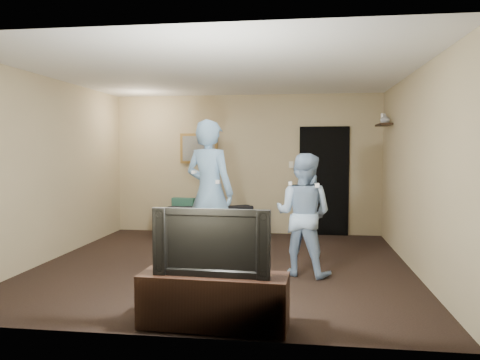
# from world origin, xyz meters

# --- Properties ---
(ground) EXTENTS (5.00, 5.00, 0.00)m
(ground) POSITION_xyz_m (0.00, 0.00, 0.00)
(ground) COLOR black
(ground) RESTS_ON ground
(ceiling) EXTENTS (5.00, 5.00, 0.04)m
(ceiling) POSITION_xyz_m (0.00, 0.00, 2.60)
(ceiling) COLOR silver
(ceiling) RESTS_ON wall_back
(wall_back) EXTENTS (5.00, 0.04, 2.60)m
(wall_back) POSITION_xyz_m (0.00, 2.50, 1.30)
(wall_back) COLOR tan
(wall_back) RESTS_ON ground
(wall_front) EXTENTS (5.00, 0.04, 2.60)m
(wall_front) POSITION_xyz_m (0.00, -2.50, 1.30)
(wall_front) COLOR tan
(wall_front) RESTS_ON ground
(wall_left) EXTENTS (0.04, 5.00, 2.60)m
(wall_left) POSITION_xyz_m (-2.50, 0.00, 1.30)
(wall_left) COLOR tan
(wall_left) RESTS_ON ground
(wall_right) EXTENTS (0.04, 5.00, 2.60)m
(wall_right) POSITION_xyz_m (2.50, 0.00, 1.30)
(wall_right) COLOR tan
(wall_right) RESTS_ON ground
(sofa) EXTENTS (2.14, 1.38, 0.58)m
(sofa) POSITION_xyz_m (-0.65, 2.10, 0.29)
(sofa) COLOR black
(sofa) RESTS_ON ground
(throw_pillow) EXTENTS (0.44, 0.20, 0.42)m
(throw_pillow) POSITION_xyz_m (-1.11, 2.10, 0.48)
(throw_pillow) COLOR #1A4E41
(throw_pillow) RESTS_ON sofa
(painting_frame) EXTENTS (0.72, 0.05, 0.57)m
(painting_frame) POSITION_xyz_m (-0.90, 2.48, 1.60)
(painting_frame) COLOR olive
(painting_frame) RESTS_ON wall_back
(painting_canvas) EXTENTS (0.62, 0.01, 0.47)m
(painting_canvas) POSITION_xyz_m (-0.90, 2.45, 1.60)
(painting_canvas) COLOR slate
(painting_canvas) RESTS_ON painting_frame
(doorway) EXTENTS (0.90, 0.06, 2.00)m
(doorway) POSITION_xyz_m (1.45, 2.47, 1.00)
(doorway) COLOR black
(doorway) RESTS_ON ground
(light_switch) EXTENTS (0.08, 0.02, 0.12)m
(light_switch) POSITION_xyz_m (0.85, 2.48, 1.30)
(light_switch) COLOR silver
(light_switch) RESTS_ON wall_back
(wall_shelf) EXTENTS (0.20, 0.60, 0.03)m
(wall_shelf) POSITION_xyz_m (2.39, 1.80, 1.99)
(wall_shelf) COLOR black
(wall_shelf) RESTS_ON wall_right
(shelf_vase) EXTENTS (0.19, 0.19, 0.16)m
(shelf_vase) POSITION_xyz_m (2.39, 1.69, 2.09)
(shelf_vase) COLOR #B8B9BE
(shelf_vase) RESTS_ON wall_shelf
(shelf_figurine) EXTENTS (0.06, 0.06, 0.18)m
(shelf_figurine) POSITION_xyz_m (2.39, 1.93, 2.09)
(shelf_figurine) COLOR #B8B8BD
(shelf_figurine) RESTS_ON wall_shelf
(tv_console) EXTENTS (1.33, 0.48, 0.47)m
(tv_console) POSITION_xyz_m (0.29, -2.25, 0.25)
(tv_console) COLOR black
(tv_console) RESTS_ON ground
(television) EXTENTS (1.04, 0.18, 0.59)m
(television) POSITION_xyz_m (0.29, -2.25, 0.78)
(television) COLOR black
(television) RESTS_ON tv_console
(wii_player_left) EXTENTS (0.85, 0.71, 1.98)m
(wii_player_left) POSITION_xyz_m (-0.20, 0.02, 0.99)
(wii_player_left) COLOR #6F98C1
(wii_player_left) RESTS_ON ground
(wii_player_right) EXTENTS (0.90, 0.80, 1.53)m
(wii_player_right) POSITION_xyz_m (1.08, -0.35, 0.77)
(wii_player_right) COLOR #94B2D8
(wii_player_right) RESTS_ON ground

